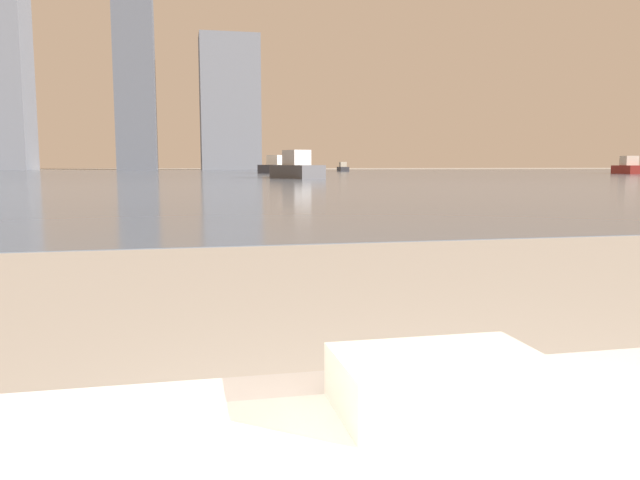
{
  "coord_description": "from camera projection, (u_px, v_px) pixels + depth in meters",
  "views": [
    {
      "loc": [
        -0.41,
        -0.01,
        0.92
      ],
      "look_at": [
        0.02,
        1.98,
        0.68
      ],
      "focal_mm": 35.0,
      "sensor_mm": 36.0,
      "label": 1
    }
  ],
  "objects": [
    {
      "name": "towel_stack",
      "position": [
        439.0,
        382.0,
        0.88
      ],
      "size": [
        0.29,
        0.19,
        0.08
      ],
      "color": "silver",
      "rests_on": "bathtub"
    },
    {
      "name": "harbor_boat_1",
      "position": [
        297.0,
        168.0,
        41.67
      ],
      "size": [
        3.05,
        5.28,
        1.87
      ],
      "color": "#4C4C51",
      "rests_on": "harbor_water"
    },
    {
      "name": "harbor_water",
      "position": [
        187.0,
        174.0,
        60.32
      ],
      "size": [
        180.0,
        110.0,
        0.01
      ],
      "color": "slate",
      "rests_on": "ground_plane"
    },
    {
      "name": "harbor_boat_5",
      "position": [
        276.0,
        167.0,
        66.13
      ],
      "size": [
        4.27,
        5.2,
        1.91
      ],
      "color": "#2D2D33",
      "rests_on": "harbor_water"
    },
    {
      "name": "harbor_boat_4",
      "position": [
        343.0,
        168.0,
        86.28
      ],
      "size": [
        1.43,
        3.48,
        1.28
      ],
      "color": "#2D2D33",
      "rests_on": "harbor_water"
    },
    {
      "name": "skyline_tower_3",
      "position": [
        230.0,
        103.0,
        114.95
      ],
      "size": [
        10.76,
        7.87,
        24.29
      ],
      "color": "slate",
      "rests_on": "ground_plane"
    },
    {
      "name": "skyline_tower_2",
      "position": [
        133.0,
        26.0,
        109.84
      ],
      "size": [
        6.78,
        7.8,
        50.36
      ],
      "color": "#4C515B",
      "rests_on": "ground_plane"
    },
    {
      "name": "harbor_boat_3",
      "position": [
        629.0,
        167.0,
        62.42
      ],
      "size": [
        2.88,
        5.01,
        1.78
      ],
      "color": "maroon",
      "rests_on": "harbor_water"
    }
  ]
}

